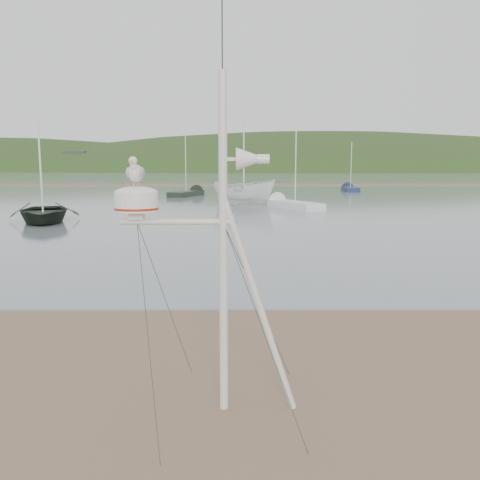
{
  "coord_description": "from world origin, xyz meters",
  "views": [
    {
      "loc": [
        2.02,
        -6.97,
        3.25
      ],
      "look_at": [
        2.05,
        1.0,
        2.05
      ],
      "focal_mm": 38.0,
      "sensor_mm": 36.0,
      "label": 1
    }
  ],
  "objects_px": {
    "sailboat_white_near": "(282,203)",
    "boat_dark": "(41,173)",
    "mast_rig": "(218,317)",
    "sailboat_blue_far": "(348,188)",
    "boat_white": "(244,171)",
    "sailboat_dark_mid": "(194,193)"
  },
  "relations": [
    {
      "from": "boat_dark",
      "to": "boat_white",
      "type": "height_order",
      "value": "boat_dark"
    },
    {
      "from": "boat_dark",
      "to": "boat_white",
      "type": "relative_size",
      "value": 1.03
    },
    {
      "from": "boat_dark",
      "to": "sailboat_dark_mid",
      "type": "relative_size",
      "value": 0.79
    },
    {
      "from": "boat_white",
      "to": "sailboat_dark_mid",
      "type": "distance_m",
      "value": 13.81
    },
    {
      "from": "mast_rig",
      "to": "sailboat_white_near",
      "type": "xyz_separation_m",
      "value": [
        3.51,
        31.58,
        -0.98
      ]
    },
    {
      "from": "boat_dark",
      "to": "boat_white",
      "type": "bearing_deg",
      "value": 28.18
    },
    {
      "from": "sailboat_white_near",
      "to": "boat_white",
      "type": "bearing_deg",
      "value": 153.87
    },
    {
      "from": "sailboat_dark_mid",
      "to": "sailboat_blue_far",
      "type": "bearing_deg",
      "value": 26.46
    },
    {
      "from": "sailboat_dark_mid",
      "to": "sailboat_white_near",
      "type": "height_order",
      "value": "sailboat_white_near"
    },
    {
      "from": "sailboat_blue_far",
      "to": "boat_dark",
      "type": "bearing_deg",
      "value": -125.95
    },
    {
      "from": "boat_dark",
      "to": "sailboat_dark_mid",
      "type": "height_order",
      "value": "sailboat_dark_mid"
    },
    {
      "from": "sailboat_dark_mid",
      "to": "boat_white",
      "type": "bearing_deg",
      "value": -68.54
    },
    {
      "from": "mast_rig",
      "to": "boat_dark",
      "type": "xyz_separation_m",
      "value": [
        -10.5,
        21.49,
        1.44
      ]
    },
    {
      "from": "boat_white",
      "to": "sailboat_white_near",
      "type": "relative_size",
      "value": 0.77
    },
    {
      "from": "boat_white",
      "to": "sailboat_white_near",
      "type": "distance_m",
      "value": 3.94
    },
    {
      "from": "mast_rig",
      "to": "sailboat_blue_far",
      "type": "distance_m",
      "value": 56.09
    },
    {
      "from": "boat_dark",
      "to": "sailboat_white_near",
      "type": "relative_size",
      "value": 0.8
    },
    {
      "from": "sailboat_white_near",
      "to": "sailboat_blue_far",
      "type": "bearing_deg",
      "value": 66.61
    },
    {
      "from": "mast_rig",
      "to": "sailboat_white_near",
      "type": "height_order",
      "value": "sailboat_white_near"
    },
    {
      "from": "boat_dark",
      "to": "sailboat_blue_far",
      "type": "relative_size",
      "value": 0.86
    },
    {
      "from": "mast_rig",
      "to": "sailboat_dark_mid",
      "type": "bearing_deg",
      "value": 95.39
    },
    {
      "from": "sailboat_white_near",
      "to": "boat_dark",
      "type": "bearing_deg",
      "value": -144.24
    }
  ]
}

